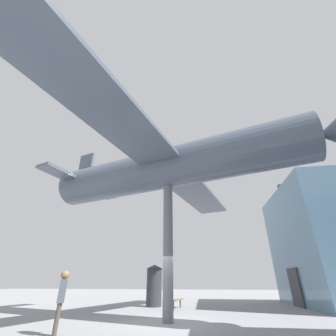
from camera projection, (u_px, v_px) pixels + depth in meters
ground_plane at (168, 323)px, 9.02m from camera, size 80.00×80.00×0.00m
support_pylon_central at (168, 246)px, 10.35m from camera, size 0.46×0.46×5.90m
suspended_airplane at (173, 167)px, 12.05m from camera, size 18.67×15.56×3.46m
visitor_person at (61, 296)px, 7.33m from camera, size 0.46×0.40×1.84m
plaza_bench at (177, 300)px, 13.88m from camera, size 1.82×0.73×0.50m
info_kiosk at (154, 284)px, 15.27m from camera, size 1.18×1.18×2.53m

